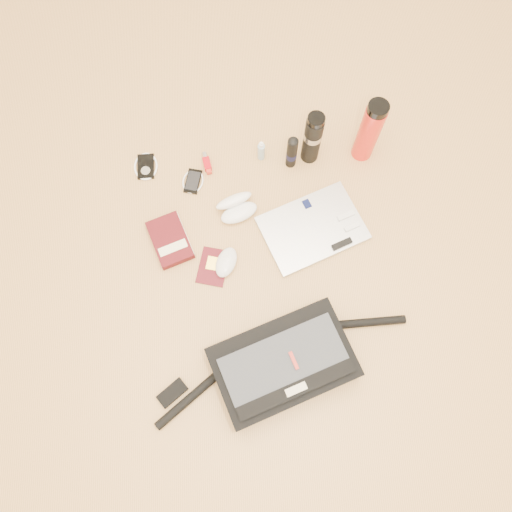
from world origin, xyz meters
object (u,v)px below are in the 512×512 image
messenger_bag (282,364)px  thermos_black (313,138)px  book (170,240)px  laptop (313,228)px  thermos_red (369,131)px

messenger_bag → thermos_black: size_ratio=3.36×
messenger_bag → book: 0.59m
laptop → thermos_black: size_ratio=1.65×
book → thermos_red: size_ratio=0.73×
messenger_bag → laptop: size_ratio=2.04×
messenger_bag → thermos_red: (0.36, 0.79, 0.09)m
messenger_bag → book: size_ratio=3.94×
messenger_bag → thermos_black: 0.80m
thermos_red → book: bearing=-156.0°
laptop → thermos_black: 0.32m
laptop → book: 0.51m
laptop → book: (-0.51, -0.02, 0.00)m
thermos_black → thermos_red: bearing=1.1°
thermos_black → messenger_bag: bearing=-101.7°
messenger_bag → thermos_red: 0.87m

